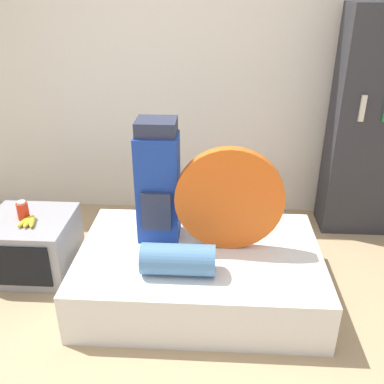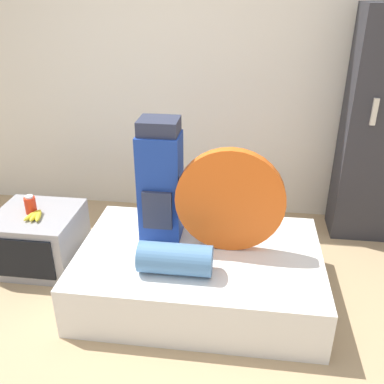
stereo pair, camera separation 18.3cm
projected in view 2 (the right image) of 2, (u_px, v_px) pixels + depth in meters
name	position (u px, v px, depth m)	size (l,w,h in m)	color
ground_plane	(163.00, 346.00, 2.67)	(16.00, 16.00, 0.00)	tan
wall_back	(199.00, 76.00, 3.79)	(8.00, 0.05, 2.60)	silver
bed	(199.00, 272.00, 3.05)	(1.68, 1.11, 0.37)	white
backpack	(160.00, 182.00, 2.98)	(0.29, 0.28, 0.87)	navy
tent_bag	(230.00, 201.00, 2.84)	(0.74, 0.07, 0.74)	#E05B19
sleeping_roll	(175.00, 259.00, 2.71)	(0.47, 0.20, 0.20)	teal
television	(39.00, 239.00, 3.38)	(0.62, 0.60, 0.45)	#939399
canister	(30.00, 205.00, 3.26)	(0.08, 0.08, 0.15)	red
banana_bunch	(35.00, 215.00, 3.21)	(0.14, 0.18, 0.04)	yellow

